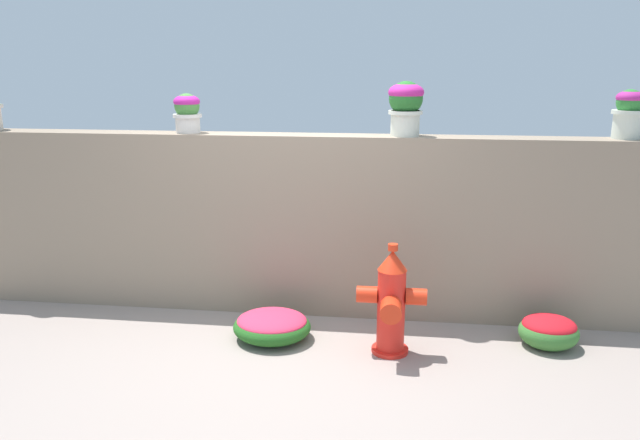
{
  "coord_description": "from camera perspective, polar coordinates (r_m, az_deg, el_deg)",
  "views": [
    {
      "loc": [
        0.89,
        -4.18,
        2.17
      ],
      "look_at": [
        0.26,
        0.75,
        0.89
      ],
      "focal_mm": 34.25,
      "sensor_mm": 36.0,
      "label": 1
    }
  ],
  "objects": [
    {
      "name": "flower_bush_left",
      "position": [
        5.2,
        20.59,
        -9.61
      ],
      "size": [
        0.46,
        0.42,
        0.26
      ],
      "color": "#3A7331",
      "rests_on": "ground"
    },
    {
      "name": "stone_wall",
      "position": [
        5.38,
        -2.53,
        -0.42
      ],
      "size": [
        6.23,
        0.3,
        1.59
      ],
      "primitive_type": "cube",
      "color": "gray",
      "rests_on": "ground"
    },
    {
      "name": "fire_hydrant",
      "position": [
        4.7,
        6.67,
        -7.76
      ],
      "size": [
        0.53,
        0.42,
        0.87
      ],
      "color": "red",
      "rests_on": "ground"
    },
    {
      "name": "flower_bush_right",
      "position": [
        5.02,
        -4.51,
        -9.76
      ],
      "size": [
        0.63,
        0.57,
        0.23
      ],
      "color": "#235C1D",
      "rests_on": "ground"
    },
    {
      "name": "ground_plane",
      "position": [
        4.8,
        -4.37,
        -12.54
      ],
      "size": [
        24.0,
        24.0,
        0.0
      ],
      "primitive_type": "plane",
      "color": "gray"
    },
    {
      "name": "potted_plant_3",
      "position": [
        5.48,
        26.87,
        9.06
      ],
      "size": [
        0.25,
        0.25,
        0.39
      ],
      "color": "silver",
      "rests_on": "stone_wall"
    },
    {
      "name": "potted_plant_1",
      "position": [
        5.47,
        -12.31,
        9.96
      ],
      "size": [
        0.25,
        0.25,
        0.34
      ],
      "color": "beige",
      "rests_on": "stone_wall"
    },
    {
      "name": "potted_plant_2",
      "position": [
        5.14,
        8.02,
        10.73
      ],
      "size": [
        0.29,
        0.29,
        0.45
      ],
      "color": "beige",
      "rests_on": "stone_wall"
    }
  ]
}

